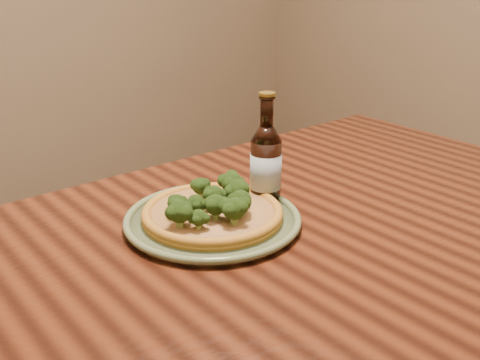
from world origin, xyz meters
TOP-DOWN VIEW (x-y plane):
  - table at (0.00, 0.10)m, footprint 1.60×0.90m
  - plate at (-0.02, 0.21)m, footprint 0.33×0.33m
  - pizza at (-0.02, 0.21)m, footprint 0.26×0.26m
  - beer_bottle at (0.12, 0.22)m, footprint 0.06×0.06m

SIDE VIEW (x-z plane):
  - table at x=0.00m, z-range 0.28..1.03m
  - plate at x=-0.02m, z-range 0.75..0.77m
  - pizza at x=-0.02m, z-range 0.75..0.81m
  - beer_bottle at x=0.12m, z-range 0.72..0.95m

